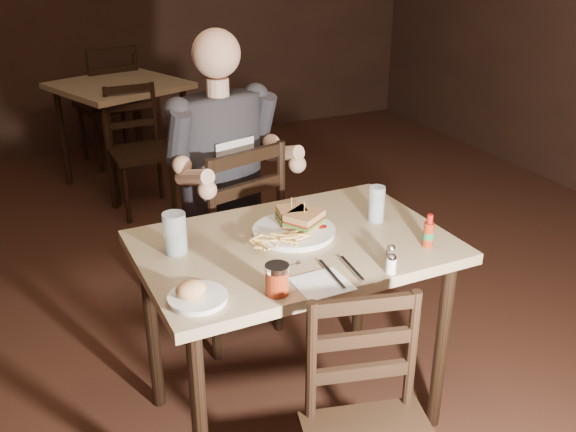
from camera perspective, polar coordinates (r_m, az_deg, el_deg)
name	(u,v)px	position (r m, az deg, el deg)	size (l,w,h in m)	color
room_shell	(235,49)	(2.30, -4.75, 14.60)	(7.00, 7.00, 7.00)	black
main_table	(294,265)	(2.31, 0.53, -4.37)	(1.09, 0.74, 0.77)	tan
bg_table	(120,95)	(4.83, -14.73, 10.35)	(1.03, 1.03, 0.77)	tan
chair_far	(223,239)	(2.96, -5.76, -2.02)	(0.44, 0.48, 0.96)	black
bg_chair_far	(108,105)	(5.41, -15.68, 9.49)	(0.44, 0.49, 0.96)	black
bg_chair_near	(141,152)	(4.38, -12.93, 5.53)	(0.39, 0.42, 0.83)	black
diner	(225,141)	(2.74, -5.61, 6.61)	(0.53, 0.42, 0.92)	#28282C
dinner_plate	(294,232)	(2.32, 0.53, -1.46)	(0.29, 0.29, 0.02)	white
sandwich_left	(292,211)	(2.35, 0.32, 0.45)	(0.10, 0.08, 0.09)	tan
sandwich_right	(304,214)	(2.31, 1.47, 0.14)	(0.13, 0.11, 0.11)	tan
fries_pile	(278,239)	(2.21, -0.85, -2.02)	(0.23, 0.16, 0.04)	#F4C572
ketchup_dollop	(321,227)	(2.33, 2.97, -0.94)	(0.04, 0.04, 0.01)	maroon
glass_left	(175,233)	(2.20, -10.01, -1.53)	(0.08, 0.08, 0.15)	silver
glass_right	(377,204)	(2.42, 7.88, 1.06)	(0.06, 0.06, 0.14)	silver
hot_sauce	(429,231)	(2.26, 12.41, -1.28)	(0.04, 0.04, 0.12)	maroon
salt_shaker	(391,264)	(2.08, 9.15, -4.25)	(0.03, 0.03, 0.06)	white
pepper_shaker	(391,254)	(2.16, 9.12, -3.32)	(0.03, 0.03, 0.05)	#38332D
syrup_dispenser	(277,279)	(1.94, -0.97, -5.66)	(0.07, 0.07, 0.10)	maroon
napkin	(322,284)	(2.01, 3.02, -6.03)	(0.17, 0.16, 0.00)	white
knife	(332,274)	(2.06, 3.93, -5.19)	(0.01, 0.20, 0.00)	silver
fork	(352,268)	(2.10, 5.69, -4.63)	(0.01, 0.17, 0.01)	silver
side_plate	(198,299)	(1.94, -8.03, -7.33)	(0.17, 0.17, 0.01)	white
bread_roll	(191,289)	(1.92, -8.63, -6.46)	(0.09, 0.08, 0.05)	tan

